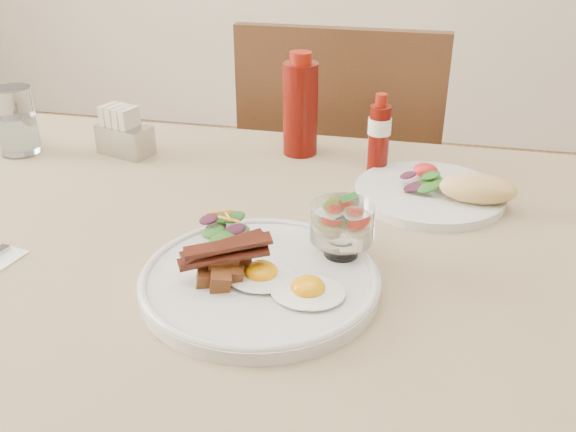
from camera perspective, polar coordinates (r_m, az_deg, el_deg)
name	(u,v)px	position (r m, az deg, el deg)	size (l,w,h in m)	color
table	(273,309)	(0.87, -1.35, -8.25)	(1.33, 0.88, 0.75)	#4F3119
chair_far	(342,195)	(1.51, 4.80, 1.86)	(0.42, 0.42, 0.93)	#4F3119
main_plate	(260,281)	(0.75, -2.51, -5.83)	(0.28, 0.28, 0.02)	silver
fried_eggs	(284,282)	(0.72, -0.35, -5.88)	(0.16, 0.12, 0.02)	white
bacon_potato_pile	(224,263)	(0.73, -5.75, -4.16)	(0.11, 0.08, 0.05)	brown
side_salad	(225,228)	(0.82, -5.66, -1.11)	(0.06, 0.06, 0.04)	#1F5416
fruit_cup	(342,223)	(0.77, 4.84, -0.61)	(0.08, 0.08, 0.08)	white
second_plate	(441,191)	(0.98, 13.42, 2.17)	(0.23, 0.22, 0.06)	silver
ketchup_bottle	(300,107)	(1.11, 1.10, 9.64)	(0.07, 0.07, 0.18)	#510904
hot_sauce_bottle	(379,135)	(1.04, 8.09, 7.13)	(0.04, 0.04, 0.13)	#510904
sugar_caddy	(124,134)	(1.15, -14.40, 7.04)	(0.10, 0.08, 0.08)	#A8A8AC
water_glass	(17,125)	(1.21, -22.97, 7.47)	(0.07, 0.07, 0.12)	white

